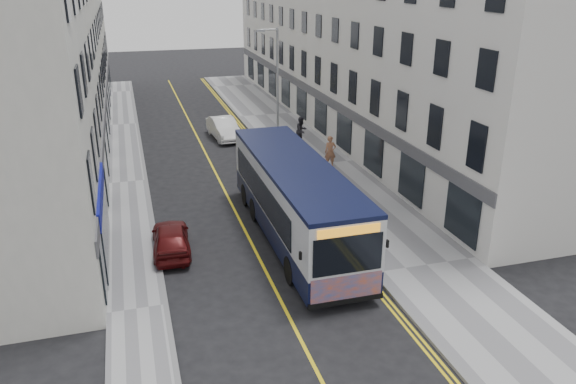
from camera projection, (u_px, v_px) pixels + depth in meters
ground at (267, 274)px, 21.90m from camera, size 140.00×140.00×0.00m
pavement_east at (318, 164)px, 34.23m from camera, size 4.50×64.00×0.12m
pavement_west at (128, 182)px, 31.31m from camera, size 2.00×64.00×0.12m
kerb_east at (283, 168)px, 33.64m from camera, size 0.18×64.00×0.13m
kerb_west at (146, 181)px, 31.56m from camera, size 0.18×64.00×0.13m
road_centre_line at (217, 175)px, 32.63m from camera, size 0.12×64.00×0.01m
road_dbl_yellow_inner at (276, 169)px, 33.55m from camera, size 0.10×64.00×0.01m
road_dbl_yellow_outer at (279, 169)px, 33.60m from camera, size 0.10×64.00×0.01m
terrace_east at (347, 38)px, 41.28m from camera, size 6.00×46.00×13.00m
terrace_west at (50, 47)px, 35.96m from camera, size 6.00×46.00×13.00m
streetlamp at (276, 90)px, 33.90m from camera, size 1.32×0.18×8.00m
city_bus at (295, 198)px, 24.16m from camera, size 2.82×12.11×3.52m
bicycle at (345, 216)px, 25.48m from camera, size 2.15×0.89×1.10m
pedestrian_near at (330, 152)px, 33.26m from camera, size 0.75×0.56×1.89m
pedestrian_far at (301, 131)px, 37.72m from camera, size 1.15×1.09×1.89m
car_white at (224, 128)px, 39.56m from camera, size 1.95×4.56×1.46m
car_maroon at (171, 238)px, 23.41m from camera, size 1.71×3.86×1.29m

